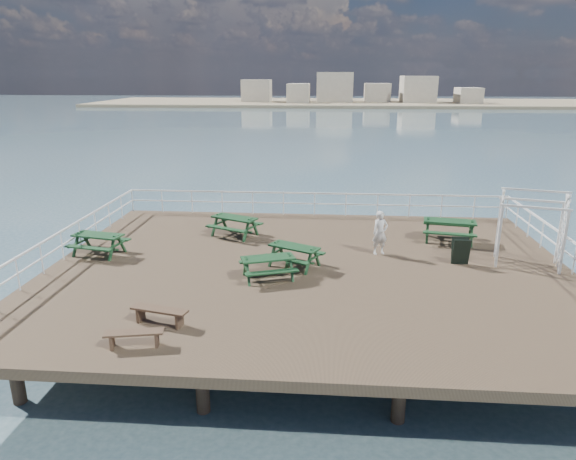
# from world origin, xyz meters

# --- Properties ---
(ground) EXTENTS (18.00, 14.00, 0.30)m
(ground) POSITION_xyz_m (0.00, 0.00, -0.15)
(ground) COLOR brown
(ground) RESTS_ON ground
(sea_backdrop) EXTENTS (300.00, 300.00, 9.20)m
(sea_backdrop) POSITION_xyz_m (12.54, 134.07, -0.51)
(sea_backdrop) COLOR #436270
(sea_backdrop) RESTS_ON ground
(railing) EXTENTS (17.77, 13.76, 1.10)m
(railing) POSITION_xyz_m (-0.07, 2.57, 0.87)
(railing) COLOR white
(railing) RESTS_ON ground
(picnic_table_a) EXTENTS (2.08, 1.80, 0.89)m
(picnic_table_a) POSITION_xyz_m (-7.80, 0.65, 0.57)
(picnic_table_a) COLOR #12331A
(picnic_table_a) RESTS_ON ground
(picnic_table_b) EXTENTS (2.33, 2.15, 0.91)m
(picnic_table_b) POSITION_xyz_m (-3.20, 3.33, 0.58)
(picnic_table_b) COLOR #12331A
(picnic_table_b) RESTS_ON ground
(picnic_table_c) EXTENTS (2.26, 1.94, 0.97)m
(picnic_table_c) POSITION_xyz_m (5.48, 3.30, 0.62)
(picnic_table_c) COLOR #12331A
(picnic_table_c) RESTS_ON ground
(picnic_table_d) EXTENTS (2.18, 2.03, 0.85)m
(picnic_table_d) POSITION_xyz_m (-0.50, 0.01, 0.54)
(picnic_table_d) COLOR #12331A
(picnic_table_d) RESTS_ON ground
(picnic_table_e) EXTENTS (2.07, 1.86, 0.84)m
(picnic_table_e) POSITION_xyz_m (-1.28, -1.16, 0.53)
(picnic_table_e) COLOR #12331A
(picnic_table_e) RESTS_ON ground
(flat_bench_near) EXTENTS (1.62, 0.72, 0.45)m
(flat_bench_near) POSITION_xyz_m (-3.81, -4.58, 0.34)
(flat_bench_near) COLOR brown
(flat_bench_near) RESTS_ON ground
(flat_bench_far) EXTENTS (1.47, 0.61, 0.41)m
(flat_bench_far) POSITION_xyz_m (-4.05, -5.80, 0.31)
(flat_bench_far) COLOR brown
(flat_bench_far) RESTS_ON ground
(trellis_arbor) EXTENTS (2.40, 1.69, 2.70)m
(trellis_arbor) POSITION_xyz_m (7.60, 0.77, 1.20)
(trellis_arbor) COLOR white
(trellis_arbor) RESTS_ON ground
(sandwich_board) EXTENTS (0.59, 0.44, 0.97)m
(sandwich_board) POSITION_xyz_m (5.30, 0.69, 0.47)
(sandwich_board) COLOR black
(sandwich_board) RESTS_ON ground
(person) EXTENTS (0.70, 0.58, 1.64)m
(person) POSITION_xyz_m (2.57, 1.55, 0.82)
(person) COLOR silver
(person) RESTS_ON ground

